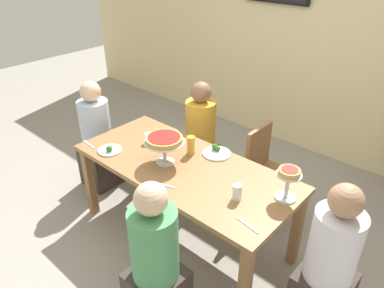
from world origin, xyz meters
The scene contains 19 objects.
ground_plane centered at (0.00, 0.00, 0.00)m, with size 12.00×12.00×0.00m, color gray.
rear_partition centered at (0.00, 2.20, 1.40)m, with size 8.00×0.12×2.80m, color beige.
dining_table centered at (0.00, 0.00, 0.65)m, with size 1.85×0.83×0.74m.
diner_near_right centered at (0.43, -0.72, 0.49)m, with size 0.34×0.34×1.15m.
diner_far_left centered at (-0.41, 0.69, 0.49)m, with size 0.34×0.34×1.15m.
diner_head_west centered at (-1.21, 0.00, 0.49)m, with size 0.34×0.34×1.15m.
diner_head_east centered at (1.25, -0.02, 0.49)m, with size 0.34×0.34×1.15m.
chair_far_right centered at (0.34, 0.75, 0.49)m, with size 0.40×0.40×0.87m.
deep_dish_pizza_stand centered at (-0.14, -0.07, 0.94)m, with size 0.32×0.32×0.24m.
personal_pizza_stand centered at (0.82, 0.16, 0.91)m, with size 0.18×0.18×0.24m.
salad_plate_near_diner centered at (-0.61, -0.26, 0.76)m, with size 0.20×0.20×0.07m.
salad_plate_far_diner centered at (0.09, 0.31, 0.76)m, with size 0.24×0.24×0.07m.
beer_glass_amber_tall centered at (-0.07, 0.17, 0.82)m, with size 0.07×0.07×0.16m, color gold.
water_glass_clear_near centered at (0.57, -0.07, 0.80)m, with size 0.07×0.07×0.12m, color white.
water_glass_clear_far centered at (-0.48, 0.06, 0.79)m, with size 0.07×0.07×0.09m, color white.
cutlery_fork_near centered at (0.78, -0.25, 0.74)m, with size 0.18×0.02×0.01m, color silver.
cutlery_knife_near centered at (-0.85, -0.31, 0.74)m, with size 0.18×0.02×0.01m, color silver.
cutlery_fork_far centered at (-0.50, 0.28, 0.74)m, with size 0.18×0.02×0.01m, color silver.
cutlery_knife_far centered at (0.08, -0.30, 0.74)m, with size 0.18×0.02×0.01m, color silver.
Camera 1 is at (1.67, -1.77, 2.31)m, focal length 33.90 mm.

